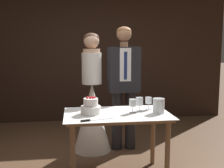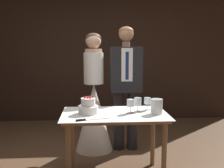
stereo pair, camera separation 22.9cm
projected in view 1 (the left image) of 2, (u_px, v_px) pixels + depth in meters
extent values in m
cube|color=black|center=(92.00, 51.00, 5.64)|extent=(5.50, 0.12, 2.80)
cylinder|color=#8E6B4C|center=(73.00, 159.00, 2.89)|extent=(0.06, 0.06, 0.71)
cylinder|color=#8E6B4C|center=(167.00, 154.00, 3.03)|extent=(0.06, 0.06, 0.71)
cylinder|color=#8E6B4C|center=(73.00, 141.00, 3.45)|extent=(0.06, 0.06, 0.71)
cylinder|color=#8E6B4C|center=(153.00, 137.00, 3.59)|extent=(0.06, 0.06, 0.71)
cube|color=#8E6B4C|center=(117.00, 115.00, 3.19)|extent=(1.14, 0.69, 0.03)
cube|color=white|center=(117.00, 113.00, 3.19)|extent=(1.20, 0.75, 0.01)
cylinder|color=white|center=(91.00, 110.00, 3.15)|extent=(0.23, 0.23, 0.09)
cylinder|color=white|center=(91.00, 102.00, 3.13)|extent=(0.16, 0.16, 0.09)
sphere|color=red|center=(95.00, 97.00, 3.14)|extent=(0.02, 0.02, 0.02)
sphere|color=red|center=(92.00, 97.00, 3.16)|extent=(0.02, 0.02, 0.02)
sphere|color=red|center=(90.00, 97.00, 3.15)|extent=(0.02, 0.02, 0.02)
sphere|color=red|center=(87.00, 97.00, 3.14)|extent=(0.02, 0.02, 0.02)
sphere|color=red|center=(87.00, 98.00, 3.11)|extent=(0.02, 0.02, 0.02)
sphere|color=red|center=(90.00, 98.00, 3.11)|extent=(0.02, 0.02, 0.02)
sphere|color=red|center=(93.00, 98.00, 3.11)|extent=(0.02, 0.02, 0.02)
cube|color=silver|center=(103.00, 119.00, 2.92)|extent=(0.28, 0.11, 0.00)
cylinder|color=black|center=(85.00, 120.00, 2.84)|extent=(0.10, 0.05, 0.02)
cylinder|color=silver|center=(133.00, 113.00, 3.20)|extent=(0.08, 0.08, 0.00)
cylinder|color=silver|center=(133.00, 109.00, 3.19)|extent=(0.01, 0.01, 0.08)
cylinder|color=silver|center=(133.00, 103.00, 3.18)|extent=(0.08, 0.08, 0.08)
cylinder|color=maroon|center=(133.00, 105.00, 3.19)|extent=(0.07, 0.07, 0.02)
cylinder|color=silver|center=(139.00, 111.00, 3.29)|extent=(0.08, 0.08, 0.00)
cylinder|color=silver|center=(139.00, 108.00, 3.28)|extent=(0.01, 0.01, 0.07)
cylinder|color=silver|center=(139.00, 101.00, 3.27)|extent=(0.08, 0.08, 0.09)
cylinder|color=maroon|center=(139.00, 103.00, 3.28)|extent=(0.07, 0.07, 0.04)
cylinder|color=silver|center=(148.00, 109.00, 3.37)|extent=(0.07, 0.07, 0.00)
cylinder|color=silver|center=(148.00, 106.00, 3.36)|extent=(0.01, 0.01, 0.07)
cylinder|color=silver|center=(148.00, 100.00, 3.35)|extent=(0.08, 0.08, 0.08)
cylinder|color=maroon|center=(148.00, 102.00, 3.35)|extent=(0.06, 0.06, 0.03)
cylinder|color=silver|center=(159.00, 106.00, 3.18)|extent=(0.13, 0.13, 0.17)
cylinder|color=beige|center=(159.00, 110.00, 3.19)|extent=(0.06, 0.06, 0.08)
sphere|color=#F9CC4C|center=(159.00, 105.00, 3.18)|extent=(0.02, 0.02, 0.02)
cone|color=white|center=(92.00, 117.00, 4.04)|extent=(0.54, 0.54, 0.98)
cylinder|color=white|center=(92.00, 68.00, 3.95)|extent=(0.28, 0.28, 0.44)
cylinder|color=#DBAD8E|center=(91.00, 51.00, 3.91)|extent=(0.24, 0.24, 0.05)
sphere|color=#DBAD8E|center=(91.00, 41.00, 3.89)|extent=(0.22, 0.22, 0.22)
ellipsoid|color=#472D1E|center=(91.00, 39.00, 3.90)|extent=(0.22, 0.22, 0.16)
cylinder|color=black|center=(117.00, 121.00, 4.10)|extent=(0.15, 0.15, 0.86)
cylinder|color=black|center=(130.00, 120.00, 4.13)|extent=(0.15, 0.15, 0.86)
cube|color=black|center=(124.00, 70.00, 4.01)|extent=(0.45, 0.24, 0.64)
cube|color=white|center=(125.00, 65.00, 3.88)|extent=(0.16, 0.01, 0.46)
cube|color=navy|center=(126.00, 66.00, 3.87)|extent=(0.04, 0.01, 0.39)
cylinder|color=#A37556|center=(124.00, 44.00, 3.96)|extent=(0.11, 0.11, 0.07)
sphere|color=#A37556|center=(124.00, 34.00, 3.94)|extent=(0.21, 0.21, 0.21)
ellipsoid|color=brown|center=(124.00, 31.00, 3.95)|extent=(0.21, 0.21, 0.14)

